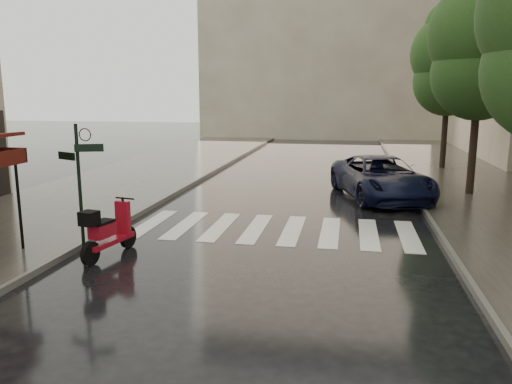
% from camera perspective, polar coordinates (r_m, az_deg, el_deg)
% --- Properties ---
extents(ground, '(120.00, 120.00, 0.00)m').
position_cam_1_polar(ground, '(9.79, -21.55, -12.28)').
color(ground, black).
rests_on(ground, ground).
extents(sidewalk_near, '(6.00, 60.00, 0.12)m').
position_cam_1_polar(sidewalk_near, '(22.03, -15.09, 1.01)').
color(sidewalk_near, '#38332D').
rests_on(sidewalk_near, ground).
extents(sidewalk_far, '(5.50, 60.00, 0.12)m').
position_cam_1_polar(sidewalk_far, '(20.58, 25.21, -0.36)').
color(sidewalk_far, '#38332D').
rests_on(sidewalk_far, ground).
extents(curb_near, '(0.12, 60.00, 0.16)m').
position_cam_1_polar(curb_near, '(20.90, -7.53, 0.81)').
color(curb_near, '#595651').
rests_on(curb_near, ground).
extents(curb_far, '(0.12, 60.00, 0.16)m').
position_cam_1_polar(curb_far, '(20.04, 17.45, -0.04)').
color(curb_far, '#595651').
rests_on(curb_far, ground).
extents(crosswalk, '(7.85, 3.20, 0.01)m').
position_cam_1_polar(crosswalk, '(14.20, 2.08, -4.25)').
color(crosswalk, silver).
rests_on(crosswalk, ground).
extents(signpost, '(1.17, 0.29, 3.10)m').
position_cam_1_polar(signpost, '(12.37, -19.53, 1.50)').
color(signpost, black).
rests_on(signpost, ground).
extents(backdrop_building, '(22.00, 6.00, 20.00)m').
position_cam_1_polar(backdrop_building, '(46.02, 8.45, 18.71)').
color(backdrop_building, gray).
rests_on(backdrop_building, ground).
extents(tree_mid, '(3.80, 3.80, 8.34)m').
position_cam_1_polar(tree_mid, '(20.15, 24.40, 15.34)').
color(tree_mid, black).
rests_on(tree_mid, sidewalk_far).
extents(tree_far, '(3.80, 3.80, 8.16)m').
position_cam_1_polar(tree_far, '(27.02, 21.25, 13.92)').
color(tree_far, black).
rests_on(tree_far, sidewalk_far).
extents(scooter, '(0.71, 1.95, 1.29)m').
position_cam_1_polar(scooter, '(12.16, -16.59, -4.44)').
color(scooter, black).
rests_on(scooter, ground).
extents(parked_car, '(4.04, 6.06, 1.55)m').
position_cam_1_polar(parked_car, '(18.84, 14.09, 1.61)').
color(parked_car, black).
rests_on(parked_car, ground).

